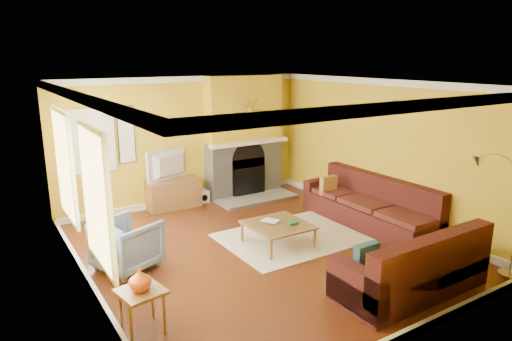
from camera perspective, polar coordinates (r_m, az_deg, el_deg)
floor at (r=7.70m, az=0.70°, el=-9.78°), size 5.50×6.00×0.02m
ceiling at (r=7.05m, az=0.77°, el=10.88°), size 5.50×6.00×0.02m
wall_back at (r=9.85m, az=-8.91°, el=3.69°), size 5.50×0.02×2.70m
wall_front at (r=5.12m, az=19.62°, el=-6.86°), size 5.50×0.02×2.70m
wall_left at (r=6.24m, az=-21.03°, el=-3.23°), size 0.02×6.00×2.70m
wall_right at (r=9.03m, az=15.58°, el=2.38°), size 0.02×6.00×2.70m
baseboard at (r=7.67m, az=0.70°, el=-9.30°), size 5.50×6.00×0.12m
crown_molding at (r=7.05m, az=0.77°, el=10.31°), size 5.50×6.00×0.12m
window_left_near at (r=7.45m, az=-22.91°, el=0.52°), size 0.06×1.22×1.72m
window_left_far at (r=5.64m, az=-19.51°, el=-3.30°), size 0.06×1.22×1.72m
window_back at (r=9.19m, az=-19.74°, el=3.54°), size 0.82×0.06×1.22m
wall_art at (r=9.35m, az=-15.90°, el=4.31°), size 0.34×0.04×1.14m
fireplace at (r=10.28m, az=-1.51°, el=4.29°), size 1.80×0.40×2.70m
mantel at (r=10.09m, az=-0.80°, el=3.53°), size 1.92×0.22×0.08m
hearth at (r=10.14m, az=0.14°, el=-3.54°), size 1.80×0.70×0.06m
sunburst at (r=10.00m, az=-0.85°, el=7.48°), size 0.70×0.04×0.70m
rug at (r=8.14m, az=4.53°, el=-8.31°), size 2.40×1.80×0.02m
sectional_sofa at (r=7.76m, az=11.74°, el=-6.22°), size 2.92×3.96×0.90m
coffee_table at (r=7.76m, az=2.75°, el=-7.96°), size 1.00×1.00×0.39m
media_console at (r=9.74m, az=-10.32°, el=-2.85°), size 1.10×0.50×0.61m
tv at (r=9.57m, az=-10.48°, el=0.70°), size 1.08×0.51×0.63m
subwoofer at (r=10.03m, az=-6.79°, el=-3.22°), size 0.26×0.26×0.26m
armchair at (r=7.17m, az=-15.85°, el=-8.85°), size 1.07×1.06×0.76m
side_table at (r=5.65m, az=-14.05°, el=-16.64°), size 0.55×0.55×0.53m
vase at (r=5.46m, az=-14.30°, el=-13.05°), size 0.27×0.27×0.27m
book at (r=7.68m, az=1.45°, el=-6.53°), size 0.30×0.33×0.03m
arc_lamp at (r=6.95m, az=27.96°, el=-5.57°), size 1.24×0.36×1.93m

